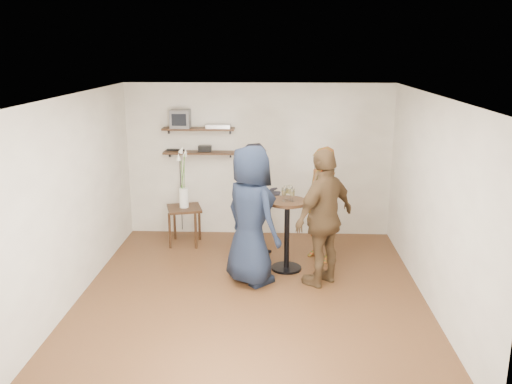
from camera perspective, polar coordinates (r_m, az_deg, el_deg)
room at (r=6.80m, az=-0.47°, el=-0.87°), size 4.58×5.08×2.68m
shelf_upper at (r=9.10m, az=-6.08°, el=6.62°), size 1.20×0.25×0.04m
shelf_lower at (r=9.17m, az=-6.01°, el=4.15°), size 1.20×0.25×0.04m
crt_monitor at (r=9.13m, az=-7.95°, el=7.65°), size 0.32×0.30×0.30m
dvd_deck at (r=9.05m, az=-3.98°, el=6.93°), size 0.40×0.24×0.06m
radio at (r=9.14m, az=-5.40°, el=4.56°), size 0.22×0.10×0.10m
power_strip at (r=9.28m, az=-8.47°, el=4.40°), size 0.30×0.05×0.03m
side_table at (r=8.95m, az=-7.54°, el=-2.24°), size 0.65×0.65×0.63m
vase_lilies at (r=8.84m, az=-7.65°, el=0.43°), size 0.20×0.21×1.03m
drinks_table at (r=7.83m, az=3.28°, el=-3.54°), size 0.57×0.57×1.05m
wine_glass_fl at (r=7.65m, az=2.96°, el=-0.02°), size 0.06×0.06×0.19m
wine_glass_fr at (r=7.65m, az=3.86°, el=-0.08°), size 0.06×0.06×0.18m
wine_glass_bl at (r=7.76m, az=3.17°, el=0.20°), size 0.07×0.07×0.20m
wine_glass_br at (r=7.71m, az=3.61°, el=0.19°), size 0.07×0.07×0.21m
person_plaid at (r=8.20m, az=6.93°, el=-1.32°), size 0.72×0.76×1.75m
person_dark at (r=8.25m, az=0.13°, el=-0.98°), size 1.09×1.08×1.78m
person_navy at (r=7.32m, az=-0.55°, el=-2.50°), size 1.08×1.10×1.92m
person_brown at (r=7.34m, az=7.21°, el=-2.73°), size 1.09×1.12×1.88m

